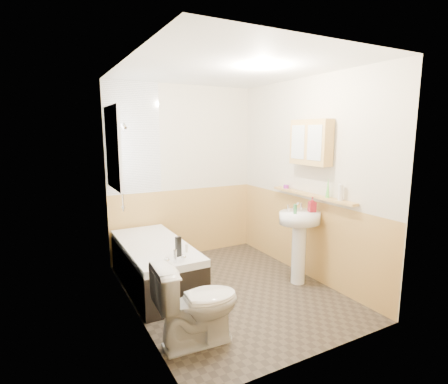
{
  "coord_description": "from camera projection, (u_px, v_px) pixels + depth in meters",
  "views": [
    {
      "loc": [
        -1.89,
        -3.36,
        1.84
      ],
      "look_at": [
        0.0,
        0.15,
        1.15
      ],
      "focal_mm": 28.0,
      "sensor_mm": 36.0,
      "label": 1
    }
  ],
  "objects": [
    {
      "name": "toilet",
      "position": [
        197.0,
        304.0,
        3.03
      ],
      "size": [
        0.78,
        0.46,
        0.74
      ],
      "primitive_type": "imported",
      "rotation": [
        0.0,
        0.0,
        1.51
      ],
      "color": "white",
      "rests_on": "floor"
    },
    {
      "name": "clear_bottle",
      "position": [
        295.0,
        209.0,
        4.06
      ],
      "size": [
        0.05,
        0.05,
        0.11
      ],
      "primitive_type": "cylinder",
      "rotation": [
        0.0,
        0.0,
        -0.19
      ],
      "color": "#388447",
      "rests_on": "sink"
    },
    {
      "name": "black_jar",
      "position": [
        286.0,
        187.0,
        4.68
      ],
      "size": [
        0.09,
        0.09,
        0.05
      ],
      "primitive_type": "cylinder",
      "rotation": [
        0.0,
        0.0,
        0.27
      ],
      "color": "purple",
      "rests_on": "pine_shelf"
    },
    {
      "name": "wainscot_front",
      "position": [
        314.0,
        300.0,
        2.82
      ],
      "size": [
        2.2,
        0.01,
        1.0
      ],
      "primitive_type": "cube",
      "color": "tan",
      "rests_on": "wall_front"
    },
    {
      "name": "ceiling",
      "position": [
        231.0,
        68.0,
        3.68
      ],
      "size": [
        2.8,
        2.8,
        0.0
      ],
      "primitive_type": "plane",
      "rotation": [
        3.14,
        0.0,
        0.0
      ],
      "color": "white",
      "rests_on": "ground"
    },
    {
      "name": "wall_back",
      "position": [
        183.0,
        172.0,
        5.12
      ],
      "size": [
        2.2,
        0.02,
        2.5
      ],
      "primitive_type": "cube",
      "color": "beige",
      "rests_on": "ground"
    },
    {
      "name": "wainscot_right",
      "position": [
        303.0,
        236.0,
        4.53
      ],
      "size": [
        0.01,
        2.8,
        1.0
      ],
      "primitive_type": "cube",
      "color": "tan",
      "rests_on": "wall_right"
    },
    {
      "name": "wall_front",
      "position": [
        321.0,
        210.0,
        2.67
      ],
      "size": [
        2.2,
        0.02,
        2.5
      ],
      "primitive_type": "cube",
      "color": "beige",
      "rests_on": "ground"
    },
    {
      "name": "foam_can",
      "position": [
        341.0,
        192.0,
        3.85
      ],
      "size": [
        0.07,
        0.07,
        0.18
      ],
      "primitive_type": "cylinder",
      "rotation": [
        0.0,
        0.0,
        0.28
      ],
      "color": "silver",
      "rests_on": "pine_shelf"
    },
    {
      "name": "pine_shelf",
      "position": [
        311.0,
        195.0,
        4.27
      ],
      "size": [
        0.1,
        1.37,
        0.03
      ],
      "primitive_type": "cube",
      "color": "tan",
      "rests_on": "wall_right"
    },
    {
      "name": "bathtub",
      "position": [
        155.0,
        264.0,
        4.19
      ],
      "size": [
        0.7,
        1.61,
        0.67
      ],
      "color": "black",
      "rests_on": "floor"
    },
    {
      "name": "wainscot_back",
      "position": [
        185.0,
        222.0,
        5.23
      ],
      "size": [
        2.2,
        0.01,
        1.0
      ],
      "primitive_type": "cube",
      "color": "tan",
      "rests_on": "wall_back"
    },
    {
      "name": "sink",
      "position": [
        299.0,
        233.0,
        4.21
      ],
      "size": [
        0.52,
        0.42,
        1.01
      ],
      "rotation": [
        0.0,
        0.0,
        -0.04
      ],
      "color": "white",
      "rests_on": "floor"
    },
    {
      "name": "tile_cladding_left",
      "position": [
        133.0,
        193.0,
        3.39
      ],
      "size": [
        0.01,
        2.8,
        2.5
      ],
      "primitive_type": "cube",
      "color": "white",
      "rests_on": "wall_left"
    },
    {
      "name": "shower_riser",
      "position": [
        122.0,
        152.0,
        3.9
      ],
      "size": [
        0.1,
        0.08,
        1.15
      ],
      "color": "silver",
      "rests_on": "wall_left"
    },
    {
      "name": "floor",
      "position": [
        230.0,
        290.0,
        4.11
      ],
      "size": [
        2.8,
        2.8,
        0.0
      ],
      "primitive_type": "plane",
      "color": "#302922",
      "rests_on": "ground"
    },
    {
      "name": "wall_left",
      "position": [
        131.0,
        193.0,
        3.38
      ],
      "size": [
        0.02,
        2.8,
        2.5
      ],
      "primitive_type": "cube",
      "color": "beige",
      "rests_on": "ground"
    },
    {
      "name": "green_bottle",
      "position": [
        328.0,
        188.0,
        4.01
      ],
      "size": [
        0.05,
        0.05,
        0.23
      ],
      "primitive_type": "cone",
      "rotation": [
        0.0,
        0.0,
        -0.09
      ],
      "color": "#59C647",
      "rests_on": "pine_shelf"
    },
    {
      "name": "wall_right",
      "position": [
        307.0,
        179.0,
        4.42
      ],
      "size": [
        0.02,
        2.8,
        2.5
      ],
      "primitive_type": "cube",
      "color": "beige",
      "rests_on": "ground"
    },
    {
      "name": "tile_return_back",
      "position": [
        133.0,
        138.0,
        4.67
      ],
      "size": [
        0.75,
        0.01,
        1.5
      ],
      "primitive_type": "cube",
      "color": "white",
      "rests_on": "wall_back"
    },
    {
      "name": "orange_bottle",
      "position": [
        187.0,
        248.0,
        3.84
      ],
      "size": [
        0.04,
        0.04,
        0.09
      ],
      "primitive_type": "cylinder",
      "rotation": [
        0.0,
        0.0,
        0.17
      ],
      "color": "silver",
      "rests_on": "bathtub"
    },
    {
      "name": "window",
      "position": [
        114.0,
        148.0,
        4.15
      ],
      "size": [
        0.03,
        0.79,
        0.99
      ],
      "color": "white",
      "rests_on": "wall_left"
    },
    {
      "name": "blue_gel",
      "position": [
        178.0,
        247.0,
        3.7
      ],
      "size": [
        0.07,
        0.05,
        0.21
      ],
      "primitive_type": "cube",
      "rotation": [
        0.0,
        0.0,
        0.22
      ],
      "color": "black",
      "rests_on": "bathtub"
    },
    {
      "name": "medicine_cabinet",
      "position": [
        311.0,
        142.0,
        4.16
      ],
      "size": [
        0.15,
        0.6,
        0.54
      ],
      "color": "tan",
      "rests_on": "wall_right"
    },
    {
      "name": "cream_jar",
      "position": [
        157.0,
        263.0,
        3.45
      ],
      "size": [
        0.08,
        0.08,
        0.05
      ],
      "primitive_type": "cylinder",
      "rotation": [
        0.0,
        0.0,
        -0.13
      ],
      "color": "silver",
      "rests_on": "bathtub"
    },
    {
      "name": "soap_bottle",
      "position": [
        312.0,
        208.0,
        4.16
      ],
      "size": [
        0.14,
        0.2,
        0.08
      ],
      "primitive_type": "imported",
      "rotation": [
        0.0,
        0.0,
        -0.37
      ],
      "color": "maroon",
      "rests_on": "sink"
    }
  ]
}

